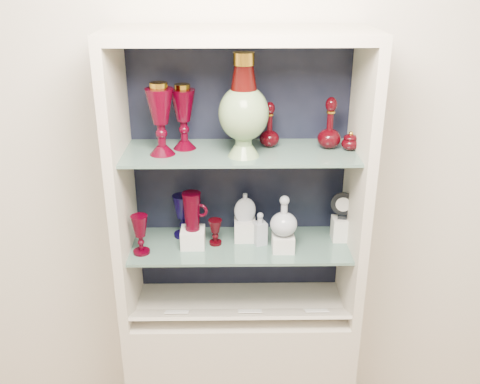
{
  "coord_description": "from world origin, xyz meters",
  "views": [
    {
      "loc": [
        -0.03,
        -0.47,
        2.15
      ],
      "look_at": [
        0.0,
        1.53,
        1.3
      ],
      "focal_mm": 40.0,
      "sensor_mm": 36.0,
      "label": 1
    }
  ],
  "objects_px": {
    "enamel_urn": "(244,106)",
    "ruby_decanter_b": "(330,122)",
    "flat_flask": "(245,207)",
    "clear_round_decanter": "(284,217)",
    "ruby_goblet_tall": "(140,235)",
    "ruby_pitcher": "(192,211)",
    "lidded_bowl": "(350,141)",
    "ruby_decanter_a": "(270,122)",
    "clear_square_bottle": "(260,228)",
    "ruby_goblet_small": "(215,232)",
    "cobalt_goblet": "(182,216)",
    "pedestal_lamp_right": "(161,119)",
    "cameo_medallion": "(343,205)",
    "pedestal_lamp_left": "(184,117)"
  },
  "relations": [
    {
      "from": "enamel_urn",
      "to": "ruby_decanter_b",
      "type": "distance_m",
      "value": 0.37
    },
    {
      "from": "flat_flask",
      "to": "clear_round_decanter",
      "type": "height_order",
      "value": "clear_round_decanter"
    },
    {
      "from": "ruby_goblet_tall",
      "to": "ruby_pitcher",
      "type": "xyz_separation_m",
      "value": [
        0.21,
        0.06,
        0.08
      ]
    },
    {
      "from": "lidded_bowl",
      "to": "ruby_pitcher",
      "type": "distance_m",
      "value": 0.71
    },
    {
      "from": "clear_round_decanter",
      "to": "ruby_decanter_a",
      "type": "bearing_deg",
      "value": 118.84
    },
    {
      "from": "flat_flask",
      "to": "clear_square_bottle",
      "type": "bearing_deg",
      "value": -41.24
    },
    {
      "from": "ruby_goblet_small",
      "to": "clear_square_bottle",
      "type": "relative_size",
      "value": 0.77
    },
    {
      "from": "clear_round_decanter",
      "to": "cobalt_goblet",
      "type": "bearing_deg",
      "value": 162.46
    },
    {
      "from": "ruby_goblet_small",
      "to": "clear_square_bottle",
      "type": "distance_m",
      "value": 0.19
    },
    {
      "from": "ruby_decanter_a",
      "to": "ruby_goblet_small",
      "type": "relative_size",
      "value": 1.83
    },
    {
      "from": "pedestal_lamp_right",
      "to": "cameo_medallion",
      "type": "relative_size",
      "value": 2.26
    },
    {
      "from": "lidded_bowl",
      "to": "ruby_pitcher",
      "type": "height_order",
      "value": "lidded_bowl"
    },
    {
      "from": "ruby_decanter_b",
      "to": "cobalt_goblet",
      "type": "bearing_deg",
      "value": 175.37
    },
    {
      "from": "ruby_decanter_b",
      "to": "lidded_bowl",
      "type": "bearing_deg",
      "value": -17.61
    },
    {
      "from": "ruby_goblet_small",
      "to": "clear_square_bottle",
      "type": "height_order",
      "value": "clear_square_bottle"
    },
    {
      "from": "ruby_decanter_a",
      "to": "ruby_goblet_tall",
      "type": "height_order",
      "value": "ruby_decanter_a"
    },
    {
      "from": "ruby_goblet_tall",
      "to": "ruby_decanter_b",
      "type": "bearing_deg",
      "value": 7.65
    },
    {
      "from": "pedestal_lamp_left",
      "to": "ruby_pitcher",
      "type": "relative_size",
      "value": 1.57
    },
    {
      "from": "flat_flask",
      "to": "ruby_pitcher",
      "type": "bearing_deg",
      "value": -171.76
    },
    {
      "from": "ruby_decanter_a",
      "to": "clear_round_decanter",
      "type": "height_order",
      "value": "ruby_decanter_a"
    },
    {
      "from": "ruby_decanter_b",
      "to": "ruby_goblet_small",
      "type": "height_order",
      "value": "ruby_decanter_b"
    },
    {
      "from": "ruby_decanter_a",
      "to": "ruby_goblet_small",
      "type": "height_order",
      "value": "ruby_decanter_a"
    },
    {
      "from": "pedestal_lamp_left",
      "to": "cobalt_goblet",
      "type": "xyz_separation_m",
      "value": [
        -0.03,
        0.04,
        -0.45
      ]
    },
    {
      "from": "ruby_decanter_b",
      "to": "clear_square_bottle",
      "type": "bearing_deg",
      "value": -173.63
    },
    {
      "from": "ruby_decanter_b",
      "to": "ruby_goblet_tall",
      "type": "xyz_separation_m",
      "value": [
        -0.77,
        -0.1,
        -0.45
      ]
    },
    {
      "from": "ruby_decanter_b",
      "to": "pedestal_lamp_left",
      "type": "bearing_deg",
      "value": 179.4
    },
    {
      "from": "pedestal_lamp_left",
      "to": "ruby_decanter_b",
      "type": "xyz_separation_m",
      "value": [
        0.58,
        -0.01,
        -0.02
      ]
    },
    {
      "from": "enamel_urn",
      "to": "ruby_decanter_b",
      "type": "height_order",
      "value": "enamel_urn"
    },
    {
      "from": "enamel_urn",
      "to": "ruby_goblet_tall",
      "type": "distance_m",
      "value": 0.68
    },
    {
      "from": "cameo_medallion",
      "to": "ruby_goblet_tall",
      "type": "bearing_deg",
      "value": -160.14
    },
    {
      "from": "lidded_bowl",
      "to": "ruby_goblet_tall",
      "type": "relative_size",
      "value": 0.46
    },
    {
      "from": "enamel_urn",
      "to": "ruby_goblet_small",
      "type": "height_order",
      "value": "enamel_urn"
    },
    {
      "from": "clear_square_bottle",
      "to": "cameo_medallion",
      "type": "distance_m",
      "value": 0.37
    },
    {
      "from": "pedestal_lamp_left",
      "to": "ruby_pitcher",
      "type": "xyz_separation_m",
      "value": [
        0.02,
        -0.05,
        -0.39
      ]
    },
    {
      "from": "enamel_urn",
      "to": "clear_round_decanter",
      "type": "xyz_separation_m",
      "value": [
        0.17,
        0.0,
        -0.46
      ]
    },
    {
      "from": "ruby_goblet_small",
      "to": "cobalt_goblet",
      "type": "bearing_deg",
      "value": 151.54
    },
    {
      "from": "ruby_decanter_b",
      "to": "lidded_bowl",
      "type": "xyz_separation_m",
      "value": [
        0.08,
        -0.03,
        -0.07
      ]
    },
    {
      "from": "ruby_decanter_b",
      "to": "cameo_medallion",
      "type": "distance_m",
      "value": 0.38
    },
    {
      "from": "pedestal_lamp_right",
      "to": "ruby_goblet_tall",
      "type": "relative_size",
      "value": 1.65
    },
    {
      "from": "enamel_urn",
      "to": "clear_square_bottle",
      "type": "height_order",
      "value": "enamel_urn"
    },
    {
      "from": "cameo_medallion",
      "to": "ruby_pitcher",
      "type": "bearing_deg",
      "value": -162.8
    },
    {
      "from": "clear_round_decanter",
      "to": "pedestal_lamp_right",
      "type": "bearing_deg",
      "value": 177.62
    },
    {
      "from": "flat_flask",
      "to": "enamel_urn",
      "type": "bearing_deg",
      "value": -101.54
    },
    {
      "from": "cobalt_goblet",
      "to": "ruby_goblet_tall",
      "type": "distance_m",
      "value": 0.22
    },
    {
      "from": "pedestal_lamp_left",
      "to": "cameo_medallion",
      "type": "bearing_deg",
      "value": 0.14
    },
    {
      "from": "enamel_urn",
      "to": "ruby_decanter_a",
      "type": "relative_size",
      "value": 1.9
    },
    {
      "from": "ruby_decanter_a",
      "to": "cobalt_goblet",
      "type": "bearing_deg",
      "value": 175.64
    },
    {
      "from": "pedestal_lamp_left",
      "to": "cobalt_goblet",
      "type": "bearing_deg",
      "value": 122.06
    },
    {
      "from": "enamel_urn",
      "to": "clear_round_decanter",
      "type": "relative_size",
      "value": 2.34
    },
    {
      "from": "lidded_bowl",
      "to": "ruby_decanter_b",
      "type": "bearing_deg",
      "value": 162.39
    }
  ]
}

